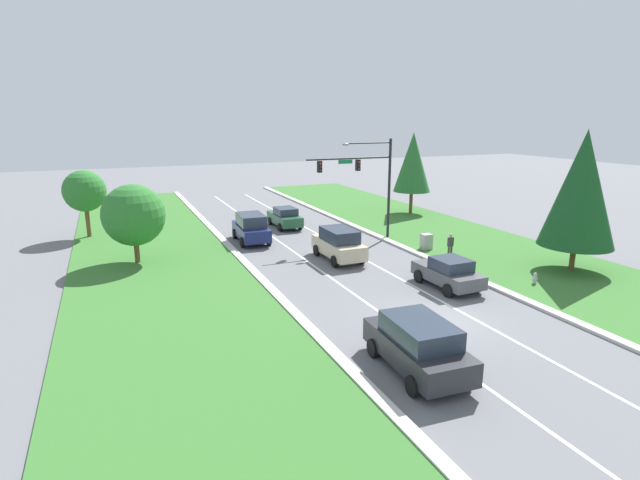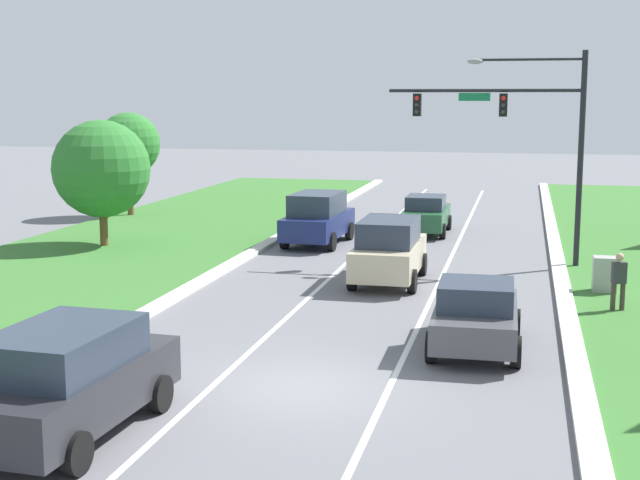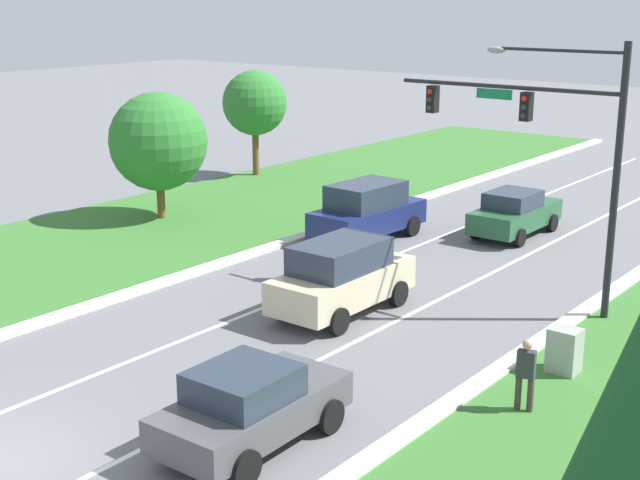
# 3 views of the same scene
# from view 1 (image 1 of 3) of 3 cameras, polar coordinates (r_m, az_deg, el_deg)

# --- Properties ---
(ground_plane) EXTENTS (160.00, 160.00, 0.00)m
(ground_plane) POSITION_cam_1_polar(r_m,az_deg,el_deg) (23.63, 13.10, -9.05)
(ground_plane) COLOR slate
(curb_strip_right) EXTENTS (0.50, 90.00, 0.15)m
(curb_strip_right) POSITION_cam_1_polar(r_m,az_deg,el_deg) (27.16, 22.87, -6.58)
(curb_strip_right) COLOR beige
(curb_strip_right) RESTS_ON ground_plane
(curb_strip_left) EXTENTS (0.50, 90.00, 0.15)m
(curb_strip_left) POSITION_cam_1_polar(r_m,az_deg,el_deg) (20.98, 0.26, -11.50)
(curb_strip_left) COLOR beige
(curb_strip_left) RESTS_ON ground_plane
(grass_verge_right) EXTENTS (10.00, 90.00, 0.08)m
(grass_verge_right) POSITION_cam_1_polar(r_m,az_deg,el_deg) (31.04, 29.68, -4.89)
(grass_verge_right) COLOR #38702D
(grass_verge_right) RESTS_ON ground_plane
(grass_verge_left) EXTENTS (10.00, 90.00, 0.08)m
(grass_verge_left) POSITION_cam_1_polar(r_m,az_deg,el_deg) (19.73, -14.31, -13.82)
(grass_verge_left) COLOR #38702D
(grass_verge_left) RESTS_ON ground_plane
(lane_stripe_inner_left) EXTENTS (0.14, 81.00, 0.01)m
(lane_stripe_inner_left) POSITION_cam_1_polar(r_m,az_deg,el_deg) (22.67, 9.36, -9.87)
(lane_stripe_inner_left) COLOR white
(lane_stripe_inner_left) RESTS_ON ground_plane
(lane_stripe_inner_right) EXTENTS (0.14, 81.00, 0.01)m
(lane_stripe_inner_right) POSITION_cam_1_polar(r_m,az_deg,el_deg) (24.67, 16.52, -8.26)
(lane_stripe_inner_right) COLOR white
(lane_stripe_inner_right) RESTS_ON ground_plane
(traffic_signal_mast) EXTENTS (6.78, 0.41, 7.51)m
(traffic_signal_mast) POSITION_cam_1_polar(r_m,az_deg,el_deg) (36.89, 5.36, 7.52)
(traffic_signal_mast) COLOR black
(traffic_signal_mast) RESTS_ON ground_plane
(navy_suv) EXTENTS (2.33, 4.78, 2.12)m
(navy_suv) POSITION_cam_1_polar(r_m,az_deg,el_deg) (37.21, -7.89, 1.40)
(navy_suv) COLOR navy
(navy_suv) RESTS_ON ground_plane
(champagne_suv) EXTENTS (2.12, 4.64, 2.08)m
(champagne_suv) POSITION_cam_1_polar(r_m,az_deg,el_deg) (32.26, 2.16, -0.44)
(champagne_suv) COLOR beige
(champagne_suv) RESTS_ON ground_plane
(graphite_sedan) EXTENTS (2.16, 4.22, 1.69)m
(graphite_sedan) POSITION_cam_1_polar(r_m,az_deg,el_deg) (27.97, 14.45, -3.62)
(graphite_sedan) COLOR #4C4C51
(graphite_sedan) RESTS_ON ground_plane
(charcoal_suv) EXTENTS (2.48, 4.92, 1.99)m
(charcoal_suv) POSITION_cam_1_polar(r_m,az_deg,el_deg) (18.85, 11.12, -11.63)
(charcoal_suv) COLOR #28282D
(charcoal_suv) RESTS_ON ground_plane
(forest_sedan) EXTENTS (1.98, 4.43, 1.70)m
(forest_sedan) POSITION_cam_1_polar(r_m,az_deg,el_deg) (41.99, -4.04, 2.61)
(forest_sedan) COLOR #235633
(forest_sedan) RESTS_ON ground_plane
(utility_cabinet) EXTENTS (0.70, 0.60, 1.15)m
(utility_cabinet) POSITION_cam_1_polar(r_m,az_deg,el_deg) (35.50, 12.05, -0.23)
(utility_cabinet) COLOR #9E9E99
(utility_cabinet) RESTS_ON ground_plane
(pedestrian) EXTENTS (0.42, 0.30, 1.69)m
(pedestrian) POSITION_cam_1_polar(r_m,az_deg,el_deg) (33.61, 14.68, -0.54)
(pedestrian) COLOR #42382D
(pedestrian) RESTS_ON ground_plane
(fire_hydrant) EXTENTS (0.34, 0.20, 0.70)m
(fire_hydrant) POSITION_cam_1_polar(r_m,az_deg,el_deg) (30.14, 23.35, -4.09)
(fire_hydrant) COLOR #B7B7BC
(fire_hydrant) RESTS_ON ground_plane
(conifer_near_right_tree) EXTENTS (3.45, 3.45, 7.67)m
(conifer_near_right_tree) POSITION_cam_1_polar(r_m,az_deg,el_deg) (48.09, 10.54, 8.72)
(conifer_near_right_tree) COLOR brown
(conifer_near_right_tree) RESTS_ON ground_plane
(oak_near_left_tree) EXTENTS (3.85, 3.85, 5.06)m
(oak_near_left_tree) POSITION_cam_1_polar(r_m,az_deg,el_deg) (33.05, -20.53, 2.68)
(oak_near_left_tree) COLOR brown
(oak_near_left_tree) RESTS_ON ground_plane
(conifer_far_right_tree) EXTENTS (4.24, 4.24, 8.41)m
(conifer_far_right_tree) POSITION_cam_1_polar(r_m,az_deg,el_deg) (32.75, 27.69, 5.21)
(conifer_far_right_tree) COLOR brown
(conifer_far_right_tree) RESTS_ON ground_plane
(oak_far_left_tree) EXTENTS (3.14, 3.14, 5.19)m
(oak_far_left_tree) POSITION_cam_1_polar(r_m,az_deg,el_deg) (41.78, -25.33, 5.07)
(oak_far_left_tree) COLOR brown
(oak_far_left_tree) RESTS_ON ground_plane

